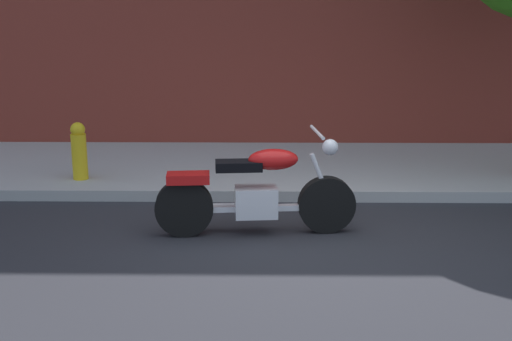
% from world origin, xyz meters
% --- Properties ---
extents(ground_plane, '(60.00, 60.00, 0.00)m').
position_xyz_m(ground_plane, '(0.00, 0.00, 0.00)').
color(ground_plane, '#28282D').
extents(sidewalk, '(24.45, 3.14, 0.14)m').
position_xyz_m(sidewalk, '(0.00, 3.08, 0.07)').
color(sidewalk, '#A6A6A6').
rests_on(sidewalk, ground).
extents(motorcycle, '(2.12, 0.70, 1.11)m').
position_xyz_m(motorcycle, '(-0.50, 0.35, 0.44)').
color(motorcycle, black).
rests_on(motorcycle, ground).
extents(fire_hydrant, '(0.20, 0.20, 0.91)m').
position_xyz_m(fire_hydrant, '(-2.87, 2.10, 0.46)').
color(fire_hydrant, gold).
rests_on(fire_hydrant, ground).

